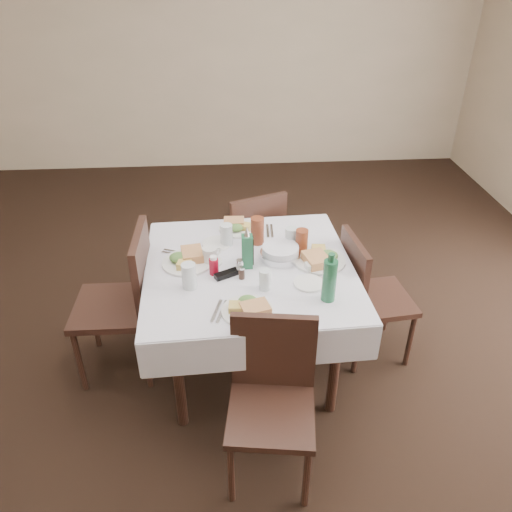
# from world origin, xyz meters

# --- Properties ---
(ground_plane) EXTENTS (7.00, 7.00, 0.00)m
(ground_plane) POSITION_xyz_m (0.00, 0.00, 0.00)
(ground_plane) COLOR black
(room_shell) EXTENTS (6.04, 7.04, 2.80)m
(room_shell) POSITION_xyz_m (0.00, 0.00, 1.71)
(room_shell) COLOR #C4B193
(room_shell) RESTS_ON ground
(dining_table) EXTENTS (1.24, 1.24, 0.76)m
(dining_table) POSITION_xyz_m (0.21, -0.01, 0.67)
(dining_table) COLOR black
(dining_table) RESTS_ON ground
(chair_north) EXTENTS (0.54, 0.54, 0.88)m
(chair_north) POSITION_xyz_m (0.27, 0.75, 0.51)
(chair_north) COLOR black
(chair_north) RESTS_ON ground
(chair_south) EXTENTS (0.47, 0.47, 0.87)m
(chair_south) POSITION_xyz_m (0.27, -0.71, 0.50)
(chair_south) COLOR black
(chair_south) RESTS_ON ground
(chair_east) EXTENTS (0.46, 0.46, 0.87)m
(chair_east) POSITION_xyz_m (0.94, 0.06, 0.50)
(chair_east) COLOR black
(chair_east) RESTS_ON ground
(chair_west) EXTENTS (0.46, 0.46, 0.97)m
(chair_west) POSITION_xyz_m (-0.53, 0.04, 0.56)
(chair_west) COLOR black
(chair_west) RESTS_ON ground
(meal_north) EXTENTS (0.25, 0.25, 0.06)m
(meal_north) POSITION_xyz_m (0.15, 0.44, 0.78)
(meal_north) COLOR white
(meal_north) RESTS_ON dining_table
(meal_south) EXTENTS (0.27, 0.27, 0.06)m
(meal_south) POSITION_xyz_m (0.18, -0.43, 0.78)
(meal_south) COLOR white
(meal_south) RESTS_ON dining_table
(meal_east) EXTENTS (0.31, 0.31, 0.07)m
(meal_east) POSITION_xyz_m (0.62, 0.01, 0.79)
(meal_east) COLOR white
(meal_east) RESTS_ON dining_table
(meal_west) EXTENTS (0.29, 0.29, 0.06)m
(meal_west) POSITION_xyz_m (-0.15, 0.05, 0.79)
(meal_west) COLOR white
(meal_west) RESTS_ON dining_table
(side_plate_a) EXTENTS (0.18, 0.18, 0.01)m
(side_plate_a) POSITION_xyz_m (0.02, 0.25, 0.77)
(side_plate_a) COLOR white
(side_plate_a) RESTS_ON dining_table
(side_plate_b) EXTENTS (0.17, 0.17, 0.01)m
(side_plate_b) POSITION_xyz_m (0.52, -0.21, 0.77)
(side_plate_b) COLOR white
(side_plate_b) RESTS_ON dining_table
(water_n) EXTENTS (0.07, 0.07, 0.14)m
(water_n) POSITION_xyz_m (0.08, 0.25, 0.83)
(water_n) COLOR silver
(water_n) RESTS_ON dining_table
(water_s) EXTENTS (0.06, 0.06, 0.12)m
(water_s) POSITION_xyz_m (0.28, -0.23, 0.82)
(water_s) COLOR silver
(water_s) RESTS_ON dining_table
(water_e) EXTENTS (0.07, 0.07, 0.14)m
(water_e) POSITION_xyz_m (0.47, 0.18, 0.83)
(water_e) COLOR silver
(water_e) RESTS_ON dining_table
(water_w) EXTENTS (0.08, 0.08, 0.15)m
(water_w) POSITION_xyz_m (-0.13, -0.19, 0.83)
(water_w) COLOR silver
(water_w) RESTS_ON dining_table
(iced_tea_a) EXTENTS (0.08, 0.08, 0.17)m
(iced_tea_a) POSITION_xyz_m (0.27, 0.25, 0.85)
(iced_tea_a) COLOR brown
(iced_tea_a) RESTS_ON dining_table
(iced_tea_b) EXTENTS (0.07, 0.07, 0.15)m
(iced_tea_b) POSITION_xyz_m (0.52, 0.12, 0.84)
(iced_tea_b) COLOR brown
(iced_tea_b) RESTS_ON dining_table
(bread_basket) EXTENTS (0.24, 0.24, 0.08)m
(bread_basket) POSITION_xyz_m (0.39, 0.07, 0.80)
(bread_basket) COLOR silver
(bread_basket) RESTS_ON dining_table
(oil_cruet_dark) EXTENTS (0.05, 0.05, 0.21)m
(oil_cruet_dark) POSITION_xyz_m (0.21, 0.03, 0.85)
(oil_cruet_dark) COLOR black
(oil_cruet_dark) RESTS_ON dining_table
(oil_cruet_green) EXTENTS (0.06, 0.06, 0.26)m
(oil_cruet_green) POSITION_xyz_m (0.19, -0.01, 0.87)
(oil_cruet_green) COLOR #22633F
(oil_cruet_green) RESTS_ON dining_table
(ketchup_bottle) EXTENTS (0.05, 0.05, 0.12)m
(ketchup_bottle) POSITION_xyz_m (0.00, -0.07, 0.82)
(ketchup_bottle) COLOR maroon
(ketchup_bottle) RESTS_ON dining_table
(salt_shaker) EXTENTS (0.04, 0.04, 0.09)m
(salt_shaker) POSITION_xyz_m (0.15, -0.07, 0.81)
(salt_shaker) COLOR white
(salt_shaker) RESTS_ON dining_table
(pepper_shaker) EXTENTS (0.03, 0.03, 0.07)m
(pepper_shaker) POSITION_xyz_m (0.16, -0.13, 0.80)
(pepper_shaker) COLOR #3B2920
(pepper_shaker) RESTS_ON dining_table
(coffee_mug) EXTENTS (0.14, 0.14, 0.10)m
(coffee_mug) POSITION_xyz_m (-0.02, 0.05, 0.81)
(coffee_mug) COLOR white
(coffee_mug) RESTS_ON dining_table
(sunglasses) EXTENTS (0.14, 0.10, 0.03)m
(sunglasses) POSITION_xyz_m (0.07, -0.10, 0.78)
(sunglasses) COLOR black
(sunglasses) RESTS_ON dining_table
(green_bottle) EXTENTS (0.07, 0.07, 0.28)m
(green_bottle) POSITION_xyz_m (0.59, -0.35, 0.88)
(green_bottle) COLOR #22633F
(green_bottle) RESTS_ON dining_table
(sugar_caddy) EXTENTS (0.11, 0.08, 0.05)m
(sugar_caddy) POSITION_xyz_m (0.57, -0.08, 0.79)
(sugar_caddy) COLOR white
(sugar_caddy) RESTS_ON dining_table
(cutlery_n) EXTENTS (0.05, 0.17, 0.01)m
(cutlery_n) POSITION_xyz_m (0.36, 0.39, 0.77)
(cutlery_n) COLOR silver
(cutlery_n) RESTS_ON dining_table
(cutlery_s) EXTENTS (0.09, 0.19, 0.01)m
(cutlery_s) POSITION_xyz_m (0.03, -0.42, 0.77)
(cutlery_s) COLOR silver
(cutlery_s) RESTS_ON dining_table
(cutlery_e) EXTENTS (0.17, 0.05, 0.01)m
(cutlery_e) POSITION_xyz_m (0.59, -0.16, 0.77)
(cutlery_e) COLOR silver
(cutlery_e) RESTS_ON dining_table
(cutlery_w) EXTENTS (0.18, 0.11, 0.01)m
(cutlery_w) POSITION_xyz_m (-0.22, 0.16, 0.77)
(cutlery_w) COLOR silver
(cutlery_w) RESTS_ON dining_table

